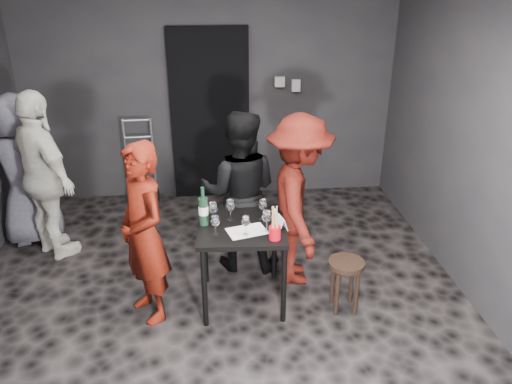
{
  "coord_description": "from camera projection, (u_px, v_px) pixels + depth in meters",
  "views": [
    {
      "loc": [
        0.06,
        -3.54,
        2.69
      ],
      "look_at": [
        0.38,
        0.25,
        0.99
      ],
      "focal_mm": 35.0,
      "sensor_mm": 36.0,
      "label": 1
    }
  ],
  "objects": [
    {
      "name": "floor",
      "position": [
        215.0,
        309.0,
        4.31
      ],
      "size": [
        4.5,
        5.0,
        0.02
      ],
      "primitive_type": "cube",
      "color": "black",
      "rests_on": "ground"
    },
    {
      "name": "wall_back",
      "position": [
        209.0,
        90.0,
        6.03
      ],
      "size": [
        4.5,
        0.04,
        2.7
      ],
      "primitive_type": "cube",
      "color": "black",
      "rests_on": "ground"
    },
    {
      "name": "wall_right",
      "position": [
        495.0,
        155.0,
        3.93
      ],
      "size": [
        0.04,
        5.0,
        2.7
      ],
      "primitive_type": "cube",
      "color": "black",
      "rests_on": "ground"
    },
    {
      "name": "doorway",
      "position": [
        210.0,
        116.0,
        6.1
      ],
      "size": [
        0.95,
        0.1,
        2.1
      ],
      "primitive_type": "cube",
      "color": "black",
      "rests_on": "ground"
    },
    {
      "name": "wallbox_upper",
      "position": [
        280.0,
        82.0,
        6.01
      ],
      "size": [
        0.12,
        0.06,
        0.12
      ],
      "primitive_type": "cube",
      "color": "#B7B7B2",
      "rests_on": "wall_back"
    },
    {
      "name": "wallbox_lower",
      "position": [
        296.0,
        85.0,
        6.05
      ],
      "size": [
        0.1,
        0.06,
        0.14
      ],
      "primitive_type": "cube",
      "color": "#B7B7B2",
      "rests_on": "wall_back"
    },
    {
      "name": "hand_truck",
      "position": [
        143.0,
        188.0,
        6.19
      ],
      "size": [
        0.37,
        0.32,
        1.08
      ],
      "rotation": [
        0.0,
        0.0,
        0.06
      ],
      "color": "#B2B2B7",
      "rests_on": "floor"
    },
    {
      "name": "tasting_table",
      "position": [
        242.0,
        235.0,
        4.18
      ],
      "size": [
        0.72,
        0.72,
        0.75
      ],
      "rotation": [
        0.0,
        0.0,
        -0.04
      ],
      "color": "black",
      "rests_on": "floor"
    },
    {
      "name": "stool",
      "position": [
        346.0,
        273.0,
        4.19
      ],
      "size": [
        0.31,
        0.31,
        0.47
      ],
      "rotation": [
        0.0,
        0.0,
        -0.29
      ],
      "color": "black",
      "rests_on": "floor"
    },
    {
      "name": "server_red",
      "position": [
        144.0,
        233.0,
        3.96
      ],
      "size": [
        0.62,
        0.68,
        1.55
      ],
      "primitive_type": "imported",
      "rotation": [
        0.0,
        0.0,
        -0.99
      ],
      "color": "maroon",
      "rests_on": "floor"
    },
    {
      "name": "woman_black",
      "position": [
        240.0,
        189.0,
        4.66
      ],
      "size": [
        0.85,
        0.56,
        1.62
      ],
      "primitive_type": "imported",
      "rotation": [
        0.0,
        0.0,
        2.97
      ],
      "color": "black",
      "rests_on": "floor"
    },
    {
      "name": "man_maroon",
      "position": [
        299.0,
        197.0,
        4.44
      ],
      "size": [
        0.53,
        1.1,
        1.68
      ],
      "primitive_type": "imported",
      "rotation": [
        0.0,
        0.0,
        1.54
      ],
      "color": "#4F100B",
      "rests_on": "floor"
    },
    {
      "name": "bystander_cream",
      "position": [
        42.0,
        166.0,
        4.78
      ],
      "size": [
        1.17,
        1.18,
        1.92
      ],
      "primitive_type": "imported",
      "rotation": [
        0.0,
        0.0,
        2.34
      ],
      "color": "white",
      "rests_on": "floor"
    },
    {
      "name": "bystander_grey",
      "position": [
        23.0,
        165.0,
        5.1
      ],
      "size": [
        0.95,
        0.75,
        1.71
      ],
      "primitive_type": "imported",
      "rotation": [
        0.0,
        0.0,
        3.55
      ],
      "color": "slate",
      "rests_on": "floor"
    },
    {
      "name": "tasting_mat",
      "position": [
        247.0,
        231.0,
        4.03
      ],
      "size": [
        0.36,
        0.29,
        0.0
      ],
      "primitive_type": "cube",
      "rotation": [
        0.0,
        0.0,
        0.29
      ],
      "color": "white",
      "rests_on": "tasting_table"
    },
    {
      "name": "wine_glass_a",
      "position": [
        216.0,
        225.0,
        3.94
      ],
      "size": [
        0.09,
        0.09,
        0.19
      ],
      "primitive_type": null,
      "rotation": [
        0.0,
        0.0,
        0.42
      ],
      "color": "white",
      "rests_on": "tasting_table"
    },
    {
      "name": "wine_glass_b",
      "position": [
        213.0,
        212.0,
        4.13
      ],
      "size": [
        0.09,
        0.09,
        0.2
      ],
      "primitive_type": null,
      "rotation": [
        0.0,
        0.0,
        0.2
      ],
      "color": "white",
      "rests_on": "tasting_table"
    },
    {
      "name": "wine_glass_c",
      "position": [
        230.0,
        209.0,
        4.18
      ],
      "size": [
        0.09,
        0.09,
        0.2
      ],
      "primitive_type": null,
      "rotation": [
        0.0,
        0.0,
        0.2
      ],
      "color": "white",
      "rests_on": "tasting_table"
    },
    {
      "name": "wine_glass_d",
      "position": [
        246.0,
        225.0,
        3.95
      ],
      "size": [
        0.09,
        0.09,
        0.18
      ],
      "primitive_type": null,
      "rotation": [
        0.0,
        0.0,
        -0.4
      ],
      "color": "white",
      "rests_on": "tasting_table"
    },
    {
      "name": "wine_glass_e",
      "position": [
        267.0,
        220.0,
        4.0
      ],
      "size": [
        0.1,
        0.1,
        0.2
      ],
      "primitive_type": null,
      "rotation": [
        0.0,
        0.0,
        0.32
      ],
      "color": "white",
      "rests_on": "tasting_table"
    },
    {
      "name": "wine_glass_f",
      "position": [
        263.0,
        209.0,
        4.19
      ],
      "size": [
        0.08,
        0.08,
        0.2
      ],
      "primitive_type": null,
      "rotation": [
        0.0,
        0.0,
        -0.11
      ],
      "color": "white",
      "rests_on": "tasting_table"
    },
    {
      "name": "wine_bottle",
      "position": [
        203.0,
        210.0,
        4.1
      ],
      "size": [
        0.08,
        0.08,
        0.33
      ],
      "rotation": [
        0.0,
        0.0,
        0.11
      ],
      "color": "black",
      "rests_on": "tasting_table"
    },
    {
      "name": "breadstick_cup",
      "position": [
        275.0,
        224.0,
        3.87
      ],
      "size": [
        0.1,
        0.1,
        0.3
      ],
      "rotation": [
        0.0,
        0.0,
        -0.36
      ],
      "color": "red",
      "rests_on": "tasting_table"
    },
    {
      "name": "reserved_card",
      "position": [
        279.0,
        222.0,
        4.07
      ],
      "size": [
        0.11,
        0.15,
        0.1
      ],
      "primitive_type": null,
      "rotation": [
        0.0,
        0.0,
        0.24
      ],
      "color": "white",
      "rests_on": "tasting_table"
    }
  ]
}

